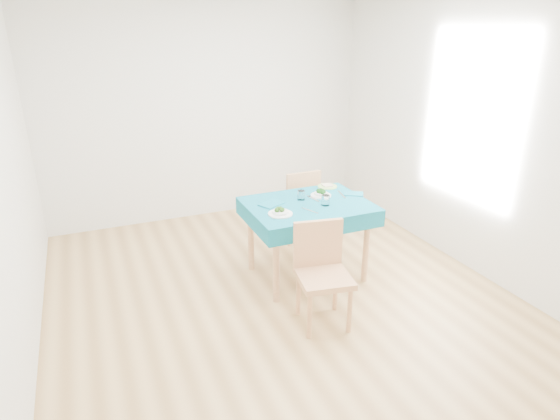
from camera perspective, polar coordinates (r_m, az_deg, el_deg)
name	(u,v)px	position (r m, az deg, el deg)	size (l,w,h in m)	color
room_shell	(280,153)	(3.82, 0.00, 6.95)	(4.02, 4.52, 2.73)	olive
table	(307,240)	(4.54, 3.32, -3.66)	(1.13, 0.86, 0.76)	#0A586E
chair_near	(324,268)	(3.76, 5.45, -7.06)	(0.41, 0.45, 1.03)	tan
chair_far	(297,198)	(5.29, 2.04, 1.43)	(0.40, 0.43, 0.99)	tan
bowl_near	(280,211)	(4.12, 0.04, -0.12)	(0.22, 0.22, 0.07)	white
bowl_far	(321,193)	(4.59, 5.02, 2.09)	(0.20, 0.20, 0.06)	white
fork_near	(274,215)	(4.11, -0.79, -0.64)	(0.02, 0.17, 0.00)	silver
knife_near	(310,211)	(4.22, 3.65, -0.06)	(0.02, 0.20, 0.00)	silver
fork_far	(314,199)	(4.51, 4.12, 1.36)	(0.02, 0.18, 0.00)	silver
knife_far	(342,194)	(4.66, 7.53, 1.90)	(0.02, 0.23, 0.00)	silver
napkin_near	(271,204)	(4.36, -1.06, 0.76)	(0.22, 0.15, 0.01)	#0E6379
napkin_far	(354,194)	(4.68, 8.97, 1.97)	(0.19, 0.13, 0.01)	#0E6379
tumbler_center	(301,195)	(4.47, 2.60, 1.81)	(0.07, 0.07, 0.09)	white
tumbler_side	(325,200)	(4.35, 5.57, 1.19)	(0.08, 0.08, 0.10)	white
side_plate	(327,186)	(4.87, 5.80, 2.88)	(0.20, 0.20, 0.01)	#AEDD6C
bread_slice	(327,185)	(4.86, 5.81, 3.02)	(0.10, 0.10, 0.01)	beige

